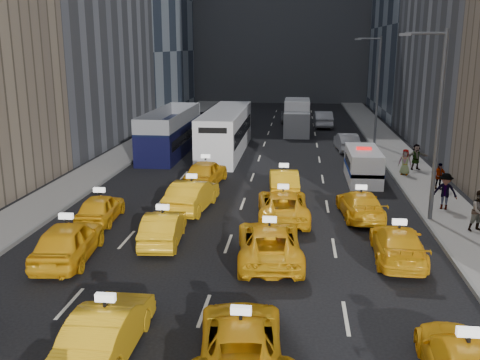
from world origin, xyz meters
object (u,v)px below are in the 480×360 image
object	(u,v)px
city_bus	(226,132)
box_truck	(297,117)
nypd_van	(363,166)
double_decker	(171,132)

from	to	relation	value
city_bus	box_truck	world-z (taller)	city_bus
city_bus	box_truck	bearing A→B (deg)	64.00
box_truck	nypd_van	bearing A→B (deg)	-77.38
nypd_van	box_truck	size ratio (longest dim) A/B	0.75
city_bus	nypd_van	bearing A→B (deg)	-37.58
nypd_van	box_truck	world-z (taller)	box_truck
double_decker	box_truck	xyz separation A→B (m)	(9.81, 10.83, -0.09)
city_bus	box_truck	xyz separation A→B (m)	(5.49, 10.33, -0.13)
double_decker	city_bus	distance (m)	4.35
box_truck	double_decker	bearing A→B (deg)	-132.56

